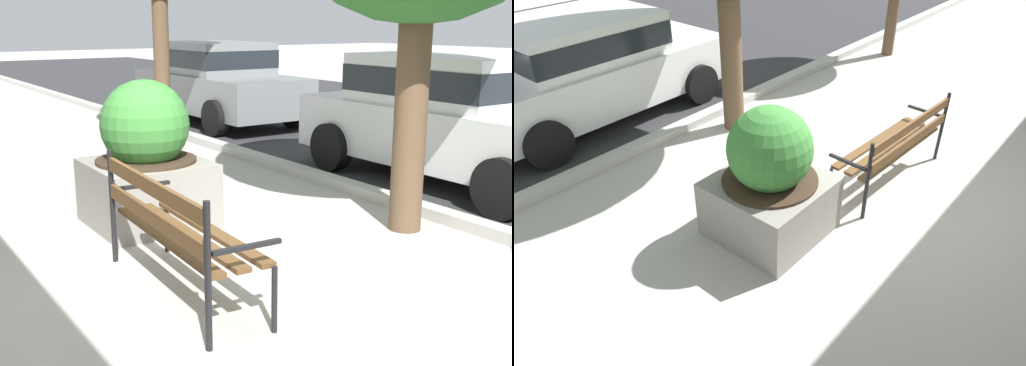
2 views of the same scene
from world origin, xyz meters
The scene contains 6 objects.
ground_plane centered at (0.00, 0.00, 0.00)m, with size 80.00×80.00×0.00m, color #ADA8A0.
street_surface centered at (0.00, 7.50, 0.00)m, with size 60.00×9.00×0.01m, color #2D2D30.
curb_stone centered at (0.00, 2.90, 0.06)m, with size 60.00×0.20×0.12m, color #B2AFA8.
park_bench centered at (0.23, -0.15, 0.54)m, with size 1.82×0.62×0.95m.
concrete_planter centered at (-1.47, 0.40, 0.63)m, with size 1.09×1.09×1.43m.
parked_car_white centered at (-1.04, 4.30, 0.84)m, with size 4.11×1.94×1.56m.
Camera 2 is at (-4.45, -2.10, 3.22)m, focal length 32.40 mm.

